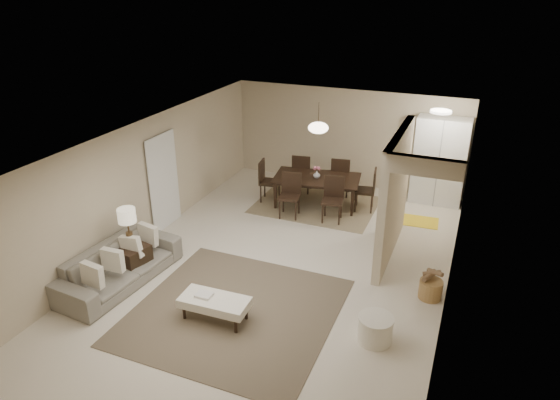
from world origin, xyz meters
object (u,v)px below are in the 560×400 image
at_px(pantry_cabinet, 440,161).
at_px(dining_table, 316,192).
at_px(ottoman_bench, 215,303).
at_px(sofa, 120,265).
at_px(side_table, 133,261).
at_px(wicker_basket, 431,289).
at_px(round_pouf, 375,329).

height_order(pantry_cabinet, dining_table, pantry_cabinet).
bearing_deg(pantry_cabinet, dining_table, -153.83).
distance_m(pantry_cabinet, ottoman_bench, 6.68).
relative_size(sofa, ottoman_bench, 2.11).
xyz_separation_m(ottoman_bench, side_table, (-2.04, 0.60, -0.03)).
bearing_deg(wicker_basket, dining_table, 136.50).
bearing_deg(wicker_basket, pantry_cabinet, 95.51).
height_order(sofa, wicker_basket, sofa).
bearing_deg(dining_table, sofa, -124.92).
bearing_deg(round_pouf, sofa, -178.00).
distance_m(sofa, dining_table, 4.98).
relative_size(pantry_cabinet, dining_table, 1.05).
xyz_separation_m(pantry_cabinet, wicker_basket, (0.40, -4.15, -0.88)).
relative_size(round_pouf, dining_table, 0.27).
height_order(round_pouf, dining_table, dining_table).
bearing_deg(round_pouf, ottoman_bench, -169.49).
height_order(pantry_cabinet, ottoman_bench, pantry_cabinet).
xyz_separation_m(pantry_cabinet, round_pouf, (-0.24, -5.60, -0.84)).
bearing_deg(side_table, wicker_basket, 14.30).
height_order(ottoman_bench, side_table, side_table).
distance_m(side_table, dining_table, 4.69).
bearing_deg(pantry_cabinet, sofa, -129.79).
height_order(pantry_cabinet, round_pouf, pantry_cabinet).
bearing_deg(sofa, side_table, -4.45).
xyz_separation_m(ottoman_bench, wicker_basket, (3.11, 1.91, -0.15)).
bearing_deg(wicker_basket, side_table, -165.70).
xyz_separation_m(side_table, round_pouf, (4.51, -0.14, -0.08)).
distance_m(sofa, round_pouf, 4.57).
height_order(sofa, side_table, sofa).
xyz_separation_m(side_table, dining_table, (2.13, 4.18, 0.06)).
xyz_separation_m(side_table, wicker_basket, (5.15, 1.31, -0.12)).
height_order(ottoman_bench, wicker_basket, ottoman_bench).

